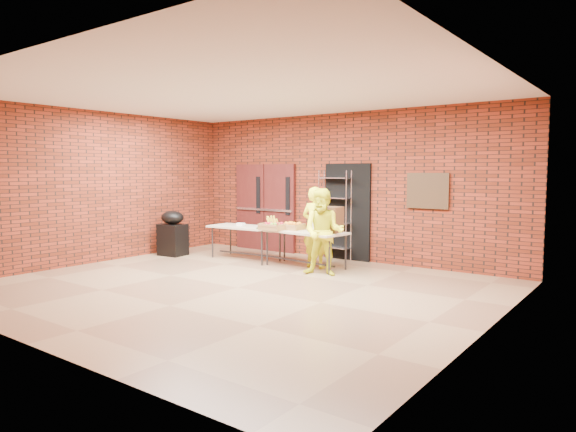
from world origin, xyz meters
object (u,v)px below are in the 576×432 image
object	(u,v)px
table_right	(303,234)
volunteer_man	(324,232)
table_left	(248,229)
wire_rack	(335,215)
volunteer_woman	(315,227)
covered_grill	(173,233)
coffee_dispenser	(331,220)

from	to	relation	value
table_right	volunteer_man	distance (m)	0.84
table_left	wire_rack	bearing A→B (deg)	32.10
volunteer_woman	table_right	bearing A→B (deg)	36.97
covered_grill	volunteer_woman	world-z (taller)	volunteer_woman
covered_grill	table_right	bearing A→B (deg)	2.65
table_left	table_right	size ratio (longest dim) A/B	0.96
coffee_dispenser	volunteer_woman	size ratio (longest dim) A/B	0.31
wire_rack	volunteer_man	distance (m)	1.77
wire_rack	table_left	size ratio (longest dim) A/B	1.07
wire_rack	table_right	bearing A→B (deg)	-83.97
coffee_dispenser	covered_grill	world-z (taller)	coffee_dispenser
table_left	volunteer_man	world-z (taller)	volunteer_man
covered_grill	volunteer_woman	bearing A→B (deg)	4.67
coffee_dispenser	covered_grill	bearing A→B (deg)	-171.05
coffee_dispenser	volunteer_man	bearing A→B (deg)	-75.68
coffee_dispenser	volunteer_man	world-z (taller)	volunteer_man
table_right	volunteer_man	world-z (taller)	volunteer_man
volunteer_woman	coffee_dispenser	bearing A→B (deg)	166.58
wire_rack	table_right	world-z (taller)	wire_rack
wire_rack	table_left	world-z (taller)	wire_rack
table_left	volunteer_woman	xyz separation A→B (m)	(1.73, 0.07, 0.14)
volunteer_man	volunteer_woman	bearing A→B (deg)	116.58
table_left	coffee_dispenser	size ratio (longest dim) A/B	3.66
wire_rack	table_right	xyz separation A→B (m)	(-0.00, -1.21, -0.29)
coffee_dispenser	covered_grill	size ratio (longest dim) A/B	0.48
table_right	table_left	bearing A→B (deg)	-176.85
table_right	volunteer_woman	xyz separation A→B (m)	(0.20, 0.16, 0.12)
table_right	coffee_dispenser	world-z (taller)	coffee_dispenser
table_left	volunteer_woman	distance (m)	1.74
coffee_dispenser	table_right	bearing A→B (deg)	-173.31
coffee_dispenser	volunteer_man	xyz separation A→B (m)	(0.12, -0.46, -0.19)
table_left	coffee_dispenser	distance (m)	2.18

